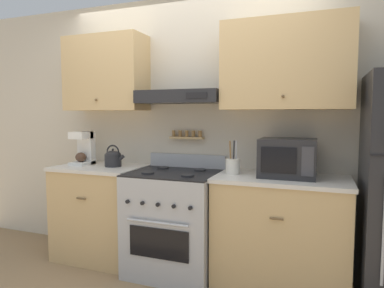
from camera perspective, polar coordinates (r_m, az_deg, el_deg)
The scene contains 9 objects.
ground_plane at distance 3.11m, azimuth -4.98°, elevation -22.34°, with size 16.00×16.00×0.00m, color #937551.
wall_back at distance 3.28m, azimuth -0.05°, elevation 5.25°, with size 5.20×0.46×2.55m.
counter_left at distance 3.58m, azimuth -14.84°, elevation -10.83°, with size 0.84×0.62×0.92m.
counter_right at distance 2.98m, azimuth 14.52°, elevation -14.09°, with size 1.06×0.62×0.92m.
stove_range at distance 3.16m, azimuth -2.88°, elevation -12.81°, with size 0.77×0.70×1.04m.
tea_kettle at distance 3.40m, azimuth -13.01°, elevation -2.28°, with size 0.21×0.16×0.21m.
coffee_maker at distance 3.63m, azimuth -17.58°, elevation -0.60°, with size 0.17×0.22×0.33m.
microwave at distance 2.86m, azimuth 15.65°, elevation -2.24°, with size 0.44×0.36×0.31m.
utensil_crock at distance 2.93m, azimuth 6.83°, elevation -3.60°, with size 0.12×0.12×0.28m.
Camera 1 is at (1.20, -2.49, 1.42)m, focal length 32.00 mm.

